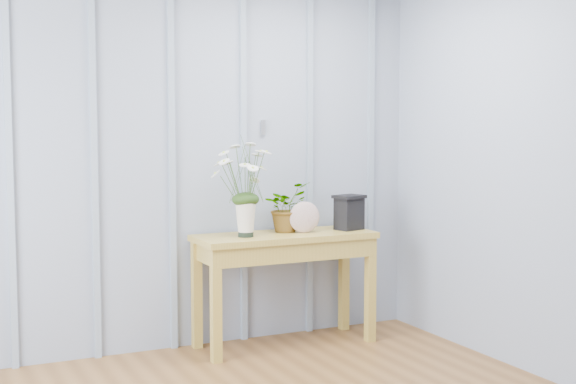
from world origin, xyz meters
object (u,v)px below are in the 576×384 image
carved_box (349,212)px  sideboard (285,251)px  daisy_vase (246,176)px  felt_disc_vessel (304,217)px

carved_box → sideboard: bearing=177.5°
daisy_vase → carved_box: bearing=0.8°
daisy_vase → felt_disc_vessel: bearing=0.2°
felt_disc_vessel → carved_box: (0.35, 0.01, 0.02)m
felt_disc_vessel → carved_box: carved_box is taller
daisy_vase → felt_disc_vessel: size_ratio=2.97×
daisy_vase → sideboard: bearing=6.2°
sideboard → carved_box: size_ratio=5.03×
sideboard → carved_box: (0.48, -0.02, 0.24)m
sideboard → felt_disc_vessel: (0.13, -0.03, 0.22)m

